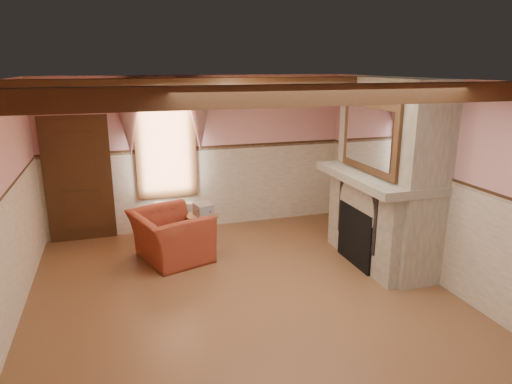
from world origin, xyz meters
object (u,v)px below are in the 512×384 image
object	(u,v)px
oil_lamp	(367,159)
armchair	(170,236)
radiator	(175,218)
bowl	(373,168)
side_table	(203,230)
mantel_clock	(352,156)

from	to	relation	value
oil_lamp	armchair	bearing A→B (deg)	166.90
radiator	bowl	size ratio (longest dim) A/B	2.00
armchair	bowl	xyz separation A→B (m)	(2.99, -0.90, 1.08)
side_table	radiator	size ratio (longest dim) A/B	0.79
radiator	oil_lamp	distance (m)	3.53
radiator	mantel_clock	xyz separation A→B (m)	(2.78, -1.30, 1.22)
mantel_clock	bowl	bearing A→B (deg)	-90.00
armchair	oil_lamp	distance (m)	3.29
mantel_clock	armchair	bearing A→B (deg)	175.69
side_table	radiator	bearing A→B (deg)	118.53
oil_lamp	radiator	bearing A→B (deg)	147.61
radiator	oil_lamp	world-z (taller)	oil_lamp
side_table	bowl	size ratio (longest dim) A/B	1.57
side_table	mantel_clock	xyz separation A→B (m)	(2.41, -0.60, 1.25)
radiator	bowl	bearing A→B (deg)	-16.98
radiator	side_table	bearing A→B (deg)	-43.16
radiator	bowl	xyz separation A→B (m)	(2.78, -1.97, 1.16)
side_table	mantel_clock	size ratio (longest dim) A/B	2.29
mantel_clock	radiator	bearing A→B (deg)	155.04
bowl	oil_lamp	size ratio (longest dim) A/B	1.25
armchair	mantel_clock	bearing A→B (deg)	-112.14
side_table	oil_lamp	size ratio (longest dim) A/B	1.96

